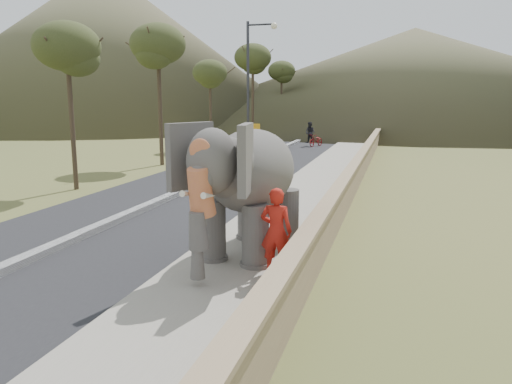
# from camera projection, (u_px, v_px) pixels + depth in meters

# --- Properties ---
(ground) EXTENTS (160.00, 160.00, 0.00)m
(ground) POSITION_uv_depth(u_px,v_px,m) (246.00, 262.00, 11.91)
(ground) COLOR olive
(ground) RESTS_ON ground
(road) EXTENTS (7.00, 120.00, 0.03)m
(road) POSITION_uv_depth(u_px,v_px,m) (206.00, 183.00, 22.70)
(road) COLOR black
(road) RESTS_ON ground
(median) EXTENTS (0.35, 120.00, 0.22)m
(median) POSITION_uv_depth(u_px,v_px,m) (205.00, 181.00, 22.69)
(median) COLOR black
(median) RESTS_ON ground
(walkway) EXTENTS (3.00, 120.00, 0.15)m
(walkway) POSITION_uv_depth(u_px,v_px,m) (314.00, 187.00, 21.35)
(walkway) COLOR #9E9687
(walkway) RESTS_ON ground
(parapet) EXTENTS (0.30, 120.00, 1.10)m
(parapet) POSITION_uv_depth(u_px,v_px,m) (354.00, 178.00, 20.81)
(parapet) COLOR tan
(parapet) RESTS_ON ground
(lamppost) EXTENTS (1.76, 0.36, 8.00)m
(lamppost) POSITION_uv_depth(u_px,v_px,m) (253.00, 79.00, 28.07)
(lamppost) COLOR #323237
(lamppost) RESTS_ON ground
(signboard) EXTENTS (0.60, 0.08, 2.40)m
(signboard) POSITION_uv_depth(u_px,v_px,m) (255.00, 137.00, 28.29)
(signboard) COLOR #2D2D33
(signboard) RESTS_ON ground
(hill_left) EXTENTS (60.00, 60.00, 22.00)m
(hill_left) POSITION_uv_depth(u_px,v_px,m) (106.00, 47.00, 72.03)
(hill_left) COLOR brown
(hill_left) RESTS_ON ground
(hill_far) EXTENTS (80.00, 80.00, 14.00)m
(hill_far) POSITION_uv_depth(u_px,v_px,m) (413.00, 76.00, 75.38)
(hill_far) COLOR brown
(hill_far) RESTS_ON ground
(elephant_and_man) EXTENTS (2.81, 4.64, 3.16)m
(elephant_and_man) POSITION_uv_depth(u_px,v_px,m) (252.00, 189.00, 12.02)
(elephant_and_man) COLOR #605C57
(elephant_and_man) RESTS_ON ground
(motorcyclist) EXTENTS (1.63, 1.98, 1.94)m
(motorcyclist) POSITION_uv_depth(u_px,v_px,m) (314.00, 137.00, 39.49)
(motorcyclist) COLOR maroon
(motorcyclist) RESTS_ON ground
(trees) EXTENTS (46.96, 42.11, 8.97)m
(trees) POSITION_uv_depth(u_px,v_px,m) (396.00, 97.00, 38.07)
(trees) COLOR #473828
(trees) RESTS_ON ground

